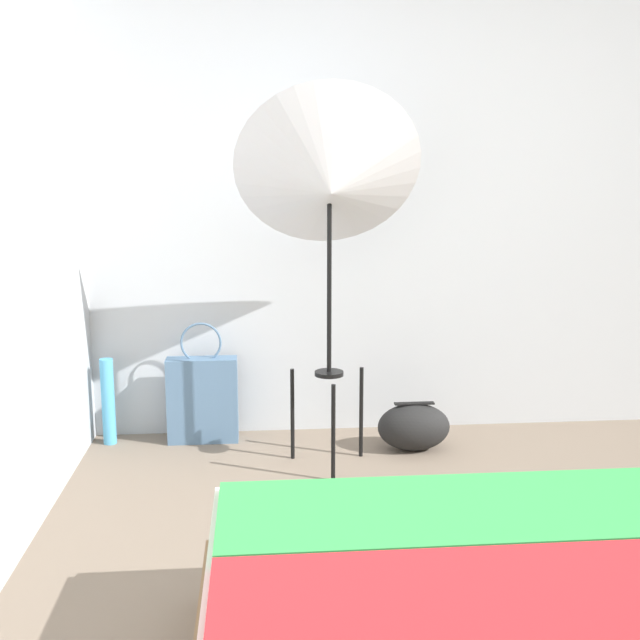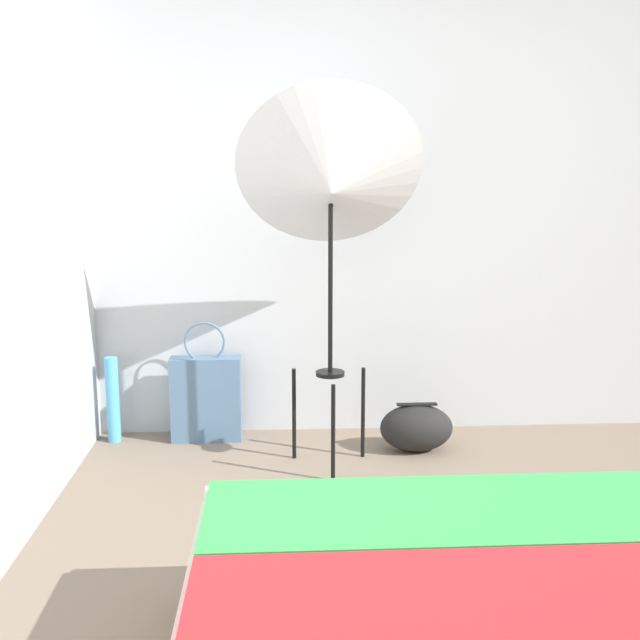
{
  "view_description": "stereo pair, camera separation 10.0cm",
  "coord_description": "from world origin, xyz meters",
  "px_view_note": "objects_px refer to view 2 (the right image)",
  "views": [
    {
      "loc": [
        -0.73,
        -1.96,
        1.37
      ],
      "look_at": [
        -0.44,
        1.31,
        0.75
      ],
      "focal_mm": 42.0,
      "sensor_mm": 36.0,
      "label": 1
    },
    {
      "loc": [
        -0.63,
        -1.97,
        1.37
      ],
      "look_at": [
        -0.44,
        1.31,
        0.75
      ],
      "focal_mm": 42.0,
      "sensor_mm": 36.0,
      "label": 2
    }
  ],
  "objects_px": {
    "photo_umbrella": "(331,182)",
    "paper_roll": "(113,400)",
    "tote_bag": "(206,397)",
    "duffel_bag": "(416,428)"
  },
  "relations": [
    {
      "from": "photo_umbrella",
      "to": "duffel_bag",
      "type": "distance_m",
      "value": 1.33
    },
    {
      "from": "duffel_bag",
      "to": "paper_roll",
      "type": "xyz_separation_m",
      "value": [
        -1.58,
        0.23,
        0.11
      ]
    },
    {
      "from": "photo_umbrella",
      "to": "paper_roll",
      "type": "relative_size",
      "value": 3.92
    },
    {
      "from": "photo_umbrella",
      "to": "tote_bag",
      "type": "height_order",
      "value": "photo_umbrella"
    },
    {
      "from": "tote_bag",
      "to": "duffel_bag",
      "type": "bearing_deg",
      "value": -11.76
    },
    {
      "from": "photo_umbrella",
      "to": "tote_bag",
      "type": "xyz_separation_m",
      "value": [
        -0.63,
        0.39,
        -1.13
      ]
    },
    {
      "from": "paper_roll",
      "to": "photo_umbrella",
      "type": "bearing_deg",
      "value": -19.58
    },
    {
      "from": "photo_umbrella",
      "to": "paper_roll",
      "type": "distance_m",
      "value": 1.64
    },
    {
      "from": "tote_bag",
      "to": "paper_roll",
      "type": "bearing_deg",
      "value": 179.5
    },
    {
      "from": "tote_bag",
      "to": "paper_roll",
      "type": "distance_m",
      "value": 0.49
    }
  ]
}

